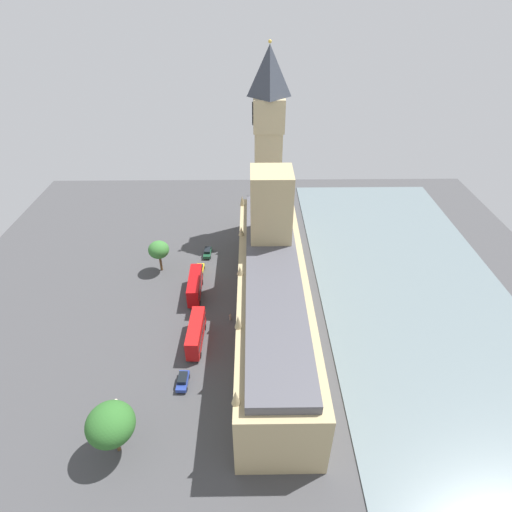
{
  "coord_description": "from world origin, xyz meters",
  "views": [
    {
      "loc": [
        1.96,
        61.23,
        59.14
      ],
      "look_at": [
        1.0,
        -13.21,
        7.47
      ],
      "focal_mm": 28.44,
      "sensor_mm": 36.0,
      "label": 1
    }
  ],
  "objects": [
    {
      "name": "double_decker_bus_under_trees",
      "position": [
        14.62,
        -8.98,
        2.63
      ],
      "size": [
        2.82,
        10.55,
        4.75
      ],
      "rotation": [
        0.0,
        0.0,
        0.02
      ],
      "color": "#B20C0F",
      "rests_on": "ground"
    },
    {
      "name": "car_blue_by_river_gate",
      "position": [
        14.19,
        15.34,
        0.89
      ],
      "size": [
        1.98,
        4.32,
        1.74
      ],
      "rotation": [
        0.0,
        0.0,
        -0.03
      ],
      "color": "navy",
      "rests_on": "ground"
    },
    {
      "name": "street_lamp_near_tower",
      "position": [
        22.88,
        22.79,
        4.22
      ],
      "size": [
        0.56,
        0.56,
        6.01
      ],
      "color": "black",
      "rests_on": "ground"
    },
    {
      "name": "car_dark_green_corner",
      "position": [
        13.26,
        -24.59,
        0.89
      ],
      "size": [
        1.92,
        4.61,
        1.74
      ],
      "rotation": [
        0.0,
        0.0,
        -0.02
      ],
      "color": "#19472D",
      "rests_on": "ground"
    },
    {
      "name": "river_thames",
      "position": [
        -34.7,
        0.0,
        0.12
      ],
      "size": [
        42.8,
        127.98,
        0.25
      ],
      "primitive_type": "cube",
      "color": "slate",
      "rests_on": "ground"
    },
    {
      "name": "plane_tree_opposite_hall",
      "position": [
        22.27,
        27.27,
        6.51
      ],
      "size": [
        7.0,
        7.0,
        9.5
      ],
      "color": "brown",
      "rests_on": "ground"
    },
    {
      "name": "pedestrian_kerbside",
      "position": [
        6.53,
        -0.7,
        0.71
      ],
      "size": [
        0.55,
        0.64,
        1.57
      ],
      "rotation": [
        0.0,
        0.0,
        0.32
      ],
      "color": "gray",
      "rests_on": "ground"
    },
    {
      "name": "street_lamp_trailing",
      "position": [
        22.95,
        26.44,
        4.0
      ],
      "size": [
        0.56,
        0.56,
        5.65
      ],
      "color": "black",
      "rests_on": "ground"
    },
    {
      "name": "ground_plane",
      "position": [
        0.0,
        0.0,
        0.0
      ],
      "size": [
        142.2,
        142.2,
        0.0
      ],
      "primitive_type": "plane",
      "color": "#424244"
    },
    {
      "name": "plane_tree_midblock",
      "position": [
        23.92,
        -18.35,
        5.87
      ],
      "size": [
        4.88,
        4.88,
        7.99
      ],
      "color": "brown",
      "rests_on": "ground"
    },
    {
      "name": "clock_tower",
      "position": [
        -2.35,
        -37.77,
        24.65
      ],
      "size": [
        7.72,
        7.72,
        47.74
      ],
      "color": "tan",
      "rests_on": "ground"
    },
    {
      "name": "double_decker_bus_leading",
      "position": [
        12.82,
        5.59,
        2.63
      ],
      "size": [
        2.9,
        10.57,
        4.75
      ],
      "rotation": [
        0.0,
        0.0,
        3.11
      ],
      "color": "red",
      "rests_on": "ground"
    },
    {
      "name": "car_yellow_cab_far_end",
      "position": [
        14.53,
        -17.21,
        0.89
      ],
      "size": [
        1.99,
        4.38,
        1.74
      ],
      "rotation": [
        0.0,
        0.0,
        3.1
      ],
      "color": "gold",
      "rests_on": "ground"
    },
    {
      "name": "parliament_building",
      "position": [
        -1.99,
        -1.66,
        7.93
      ],
      "size": [
        13.4,
        62.64,
        28.51
      ],
      "color": "tan",
      "rests_on": "ground"
    }
  ]
}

